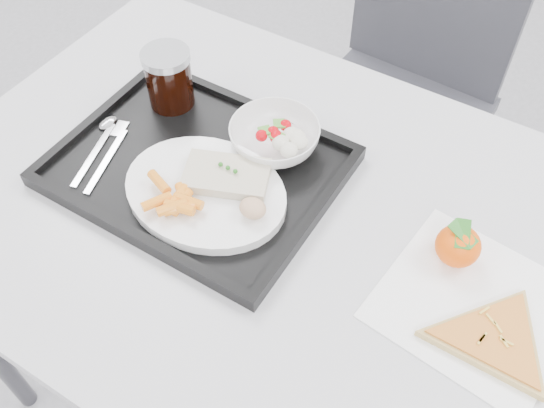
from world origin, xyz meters
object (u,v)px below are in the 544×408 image
Objects in this scene: tray at (197,168)px; cola_glass at (169,77)px; chair at (408,74)px; salad_bowl at (275,137)px; tangerine at (458,246)px; table at (285,240)px; dinner_plate at (206,192)px; pizza_slice at (494,339)px.

cola_glass reaches higher than tray.
chair is at bearing 79.80° from tray.
salad_bowl is 0.34m from tangerine.
dinner_plate is at bearing -161.15° from table.
salad_bowl is 2.13× the size of tangerine.
chair reaches higher than table.
dinner_plate is at bearing -103.98° from salad_bowl.
dinner_plate is 3.78× the size of tangerine.
tray is 0.53m from pizza_slice.
cola_glass reaches higher than tangerine.
tray is at bearing -38.71° from cola_glass.
tangerine reaches higher than salad_bowl.
chair is at bearing 118.79° from pizza_slice.
tray is 2.96× the size of salad_bowl.
chair reaches higher than dinner_plate.
table is at bearing -85.82° from chair.
chair is at bearing 94.18° from table.
salad_bowl reaches higher than pizza_slice.
table is 1.29× the size of chair.
salad_bowl reaches higher than dinner_plate.
tray is (-0.17, 0.00, 0.08)m from table.
dinner_plate is at bearing -95.67° from chair.
tangerine is 0.14m from pizza_slice.
dinner_plate is 0.39m from tangerine.
cola_glass is at bearing 175.04° from tangerine.
pizza_slice is at bearing -18.72° from salad_bowl.
chair is 3.44× the size of dinner_plate.
table is 4.44× the size of dinner_plate.
salad_bowl is at bearing -0.40° from cola_glass.
cola_glass is 0.38× the size of pizza_slice.
table is 0.36m from pizza_slice.
pizza_slice is at bearing -12.84° from cola_glass.
chair is 0.63m from salad_bowl.
tray is 0.43m from tangerine.
tray is at bearing 178.90° from table.
table is at bearing -166.80° from tangerine.
cola_glass reaches higher than salad_bowl.
pizza_slice is at bearing -4.81° from tray.
pizza_slice is at bearing -6.63° from table.
table is 11.11× the size of cola_glass.
salad_bowl is (-0.09, 0.11, 0.11)m from table.
cola_glass is 0.67m from pizza_slice.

